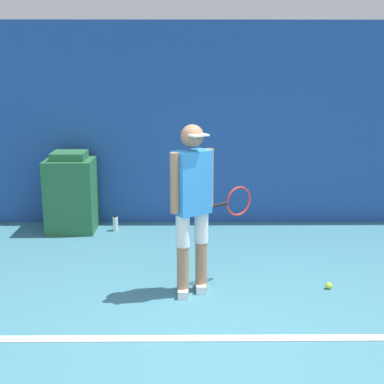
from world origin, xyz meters
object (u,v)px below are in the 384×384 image
at_px(covered_chair, 71,193).
at_px(water_bottle, 115,224).
at_px(tennis_player, 193,202).
at_px(tennis_ball, 329,286).

distance_m(covered_chair, water_bottle, 0.73).
bearing_deg(covered_chair, water_bottle, -4.48).
xyz_separation_m(tennis_player, water_bottle, (-1.05, 2.00, -0.85)).
bearing_deg(water_bottle, covered_chair, 175.52).
relative_size(tennis_ball, water_bottle, 0.32).
bearing_deg(tennis_player, water_bottle, 84.53).
distance_m(tennis_player, covered_chair, 2.66).
xyz_separation_m(tennis_player, covered_chair, (-1.64, 2.05, -0.43)).
xyz_separation_m(tennis_ball, covered_chair, (-3.04, 1.98, 0.49)).
height_order(tennis_ball, covered_chair, covered_chair).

